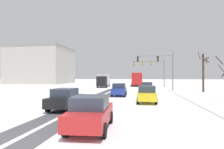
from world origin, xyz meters
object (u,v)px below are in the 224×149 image
Objects in this scene: traffic_signal_far_right at (151,67)px; car_red_fifth at (91,112)px; car_silver_lead at (147,87)px; traffic_signal_near_right at (160,64)px; car_blue_second at (119,90)px; box_truck_delivery at (104,80)px; bare_tree_sidewalk_far at (203,71)px; office_building_far_left_block at (42,66)px; car_yellow_cab_third at (147,94)px; bus_oncoming at (137,78)px; car_black_fourth at (65,99)px.

traffic_signal_far_right is 37.40m from car_red_fifth.
traffic_signal_near_right is at bearing 55.80° from car_silver_lead.
box_truck_delivery is at bearing 106.83° from car_blue_second.
traffic_signal_far_right reaches higher than box_truck_delivery.
bare_tree_sidewalk_far is 53.99m from office_building_far_left_block.
car_red_fifth is at bearing -106.60° from car_yellow_cab_third.
bus_oncoming is (-3.46, 5.14, -2.84)m from traffic_signal_far_right.
bare_tree_sidewalk_far reaches higher than car_blue_second.
bus_oncoming is at bearing 88.13° from car_red_fifth.
office_building_far_left_block reaches higher than car_blue_second.
car_red_fifth is 0.56× the size of box_truck_delivery.
car_silver_lead is at bearing -95.38° from traffic_signal_far_right.
car_blue_second is at bearing -103.84° from traffic_signal_far_right.
traffic_signal_far_right is 22.18m from car_blue_second.
traffic_signal_near_right reaches higher than bus_oncoming.
car_red_fifth is 42.05m from bus_oncoming.
bare_tree_sidewalk_far reaches higher than car_yellow_cab_third.
traffic_signal_far_right is at bearing -56.02° from bus_oncoming.
traffic_signal_near_right is 1.58× the size of car_black_fourth.
office_building_far_left_block is (-32.23, 53.74, 5.50)m from car_red_fifth.
car_silver_lead is at bearing -167.73° from bare_tree_sidewalk_far.
car_silver_lead is 16.66m from box_truck_delivery.
car_black_fourth is (-8.20, -31.80, -4.02)m from traffic_signal_far_right.
car_blue_second is 6.68m from car_yellow_cab_third.
car_silver_lead is 1.01× the size of car_yellow_cab_third.
traffic_signal_near_right is at bearing 168.47° from bare_tree_sidewalk_far.
traffic_signal_near_right reaches higher than car_red_fifth.
car_black_fourth is at bearing -142.61° from car_yellow_cab_third.
bus_oncoming is at bearing -19.24° from office_building_far_left_block.
car_black_fourth is 0.62× the size of bare_tree_sidewalk_far.
bus_oncoming reaches higher than car_red_fifth.
traffic_signal_far_right is 1.82× the size of car_black_fourth.
car_silver_lead is (-2.26, -3.32, -3.84)m from traffic_signal_near_right.
traffic_signal_near_right reaches higher than box_truck_delivery.
box_truck_delivery is at bearing 125.34° from car_silver_lead.
car_red_fifth is (-5.64, -24.79, -3.84)m from traffic_signal_near_right.
box_truck_delivery is at bearing 100.10° from car_red_fifth.
car_black_fourth is at bearing -130.59° from bare_tree_sidewalk_far.
car_yellow_cab_third is 16.66m from bare_tree_sidewalk_far.
traffic_signal_far_right is 33.08m from car_black_fourth.
bare_tree_sidewalk_far is at bearing 62.19° from car_red_fifth.
office_building_far_left_block is at bearing 137.82° from car_silver_lead.
bus_oncoming is at bearing 42.44° from box_truck_delivery.
car_black_fourth is (-6.75, -16.40, 0.00)m from car_silver_lead.
car_blue_second is 1.01× the size of car_black_fourth.
traffic_signal_far_right is 15.48m from bare_tree_sidewalk_far.
car_silver_lead is 1.01× the size of car_black_fourth.
office_building_far_left_block reaches higher than car_red_fifth.
car_silver_lead is 1.00× the size of car_red_fifth.
traffic_signal_near_right is 0.34× the size of office_building_far_left_block.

